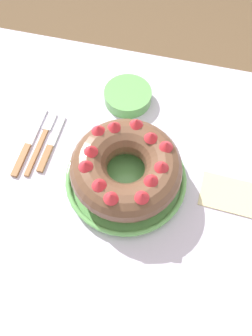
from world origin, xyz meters
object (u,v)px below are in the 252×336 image
object	(u,v)px
fork	(42,139)
napkin	(228,194)
serving_dish	(126,179)
side_bowl	(128,96)
serving_knife	(28,146)
cake_knife	(50,147)
bundt_cake	(126,168)

from	to	relation	value
fork	napkin	world-z (taller)	fork
serving_dish	side_bowl	size ratio (longest dim) A/B	2.22
serving_knife	cake_knife	xyz separation A→B (m)	(0.06, 0.01, 0.00)
serving_knife	cake_knife	world-z (taller)	same
fork	bundt_cake	bearing A→B (deg)	-17.17
serving_dish	side_bowl	distance (m)	0.25
bundt_cake	side_bowl	world-z (taller)	bundt_cake
bundt_cake	serving_knife	xyz separation A→B (m)	(-0.27, 0.03, -0.07)
bundt_cake	serving_knife	world-z (taller)	bundt_cake
cake_knife	side_bowl	bearing A→B (deg)	50.61
bundt_cake	serving_dish	bearing A→B (deg)	-44.40
bundt_cake	napkin	size ratio (longest dim) A/B	1.97
fork	cake_knife	distance (m)	0.03
fork	side_bowl	bearing A→B (deg)	42.25
fork	napkin	xyz separation A→B (m)	(0.48, -0.04, -0.00)
serving_knife	napkin	distance (m)	0.51
napkin	serving_knife	bearing A→B (deg)	178.71
serving_dish	napkin	xyz separation A→B (m)	(0.24, 0.02, -0.01)
fork	serving_knife	world-z (taller)	serving_knife
bundt_cake	side_bowl	size ratio (longest dim) A/B	1.96
bundt_cake	fork	size ratio (longest dim) A/B	1.32
serving_knife	bundt_cake	bearing A→B (deg)	-5.68
side_bowl	napkin	bearing A→B (deg)	-36.46
cake_knife	napkin	xyz separation A→B (m)	(0.45, -0.02, -0.00)
fork	cake_knife	xyz separation A→B (m)	(0.03, -0.02, 0.00)
serving_knife	cake_knife	size ratio (longest dim) A/B	1.22
serving_knife	serving_dish	bearing A→B (deg)	-5.69
bundt_cake	napkin	world-z (taller)	bundt_cake
serving_dish	serving_knife	world-z (taller)	serving_dish
bundt_cake	cake_knife	world-z (taller)	bundt_cake
fork	serving_knife	distance (m)	0.04
side_bowl	fork	bearing A→B (deg)	-135.67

